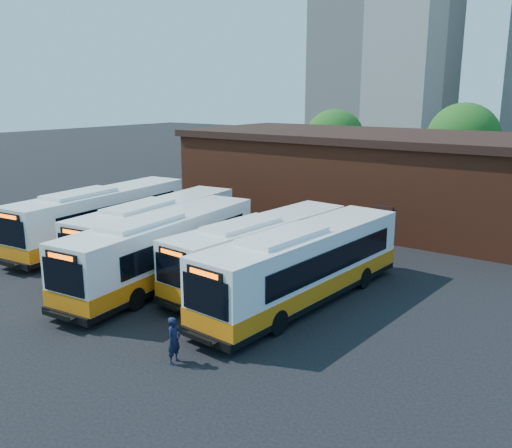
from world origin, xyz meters
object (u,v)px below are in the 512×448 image
Objects in this scene: bus_farwest at (101,219)px; bus_midwest at (164,251)px; bus_east at (304,268)px; transit_worker at (174,340)px; bus_west at (157,232)px; bus_mideast at (261,252)px.

bus_midwest is (8.06, -2.64, -0.03)m from bus_farwest.
transit_worker is (-0.68, -7.52, -0.75)m from bus_east.
bus_midwest is at bearing 38.99° from transit_worker.
bus_farwest is 1.05× the size of bus_west.
bus_farwest reaches higher than bus_east.
bus_farwest reaches higher than bus_midwest.
bus_farwest is 11.82m from bus_mideast.
bus_east is (15.00, -0.87, -0.03)m from bus_farwest.
bus_farwest is 1.09× the size of bus_mideast.
bus_farwest is 1.02× the size of bus_east.
bus_midwest is at bearing -137.40° from bus_mideast.
bus_mideast reaches higher than transit_worker.
bus_east is at bearing 8.46° from bus_midwest.
bus_east is at bearing -11.72° from bus_west.
transit_worker is at bearing -91.20° from bus_east.
bus_mideast is at bearing 32.56° from bus_midwest.
bus_midwest is at bearing -161.68° from bus_east.
transit_worker is at bearing -48.40° from bus_midwest.
transit_worker is at bearing -69.81° from bus_mideast.
bus_midwest is 4.80m from bus_mideast.
bus_midwest is 7.69× the size of transit_worker.
bus_farwest reaches higher than bus_mideast.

